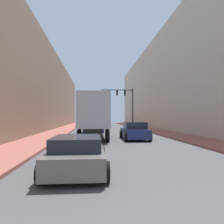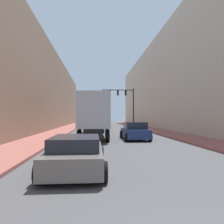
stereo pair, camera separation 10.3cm
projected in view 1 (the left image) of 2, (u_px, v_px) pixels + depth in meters
sidewalk_right at (152, 130)px, 31.77m from camera, size 3.13×80.00×0.15m
sidewalk_left at (62, 130)px, 30.68m from camera, size 3.13×80.00×0.15m
building_right at (182, 79)px, 32.32m from camera, size 6.00×80.00×15.31m
building_left at (29, 87)px, 30.43m from camera, size 6.00×80.00×12.32m
semi_truck at (93, 115)px, 22.14m from camera, size 2.55×12.96×3.89m
sedan_car at (77, 154)px, 8.04m from camera, size 2.14×4.44×1.27m
suv_car at (134, 131)px, 19.08m from camera, size 2.17×4.51×1.54m
traffic_signal_gantry at (125, 100)px, 38.07m from camera, size 5.59×0.35×6.96m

